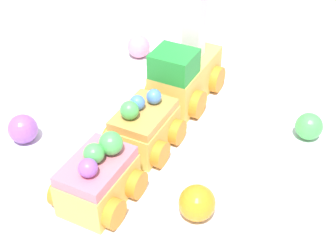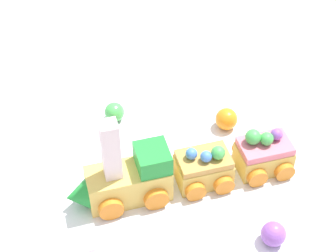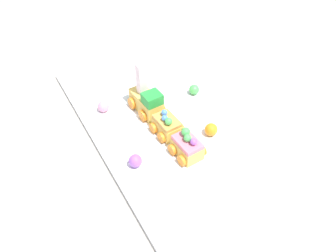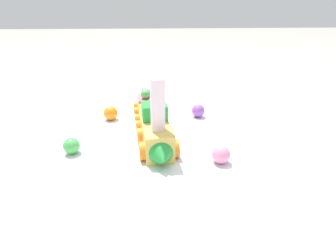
{
  "view_description": "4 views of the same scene",
  "coord_description": "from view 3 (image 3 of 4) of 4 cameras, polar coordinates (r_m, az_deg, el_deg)",
  "views": [
    {
      "loc": [
        -0.34,
        -0.19,
        0.32
      ],
      "look_at": [
        -0.01,
        -0.01,
        0.03
      ],
      "focal_mm": 50.0,
      "sensor_mm": 36.0,
      "label": 1
    },
    {
      "loc": [
        0.12,
        0.47,
        0.57
      ],
      "look_at": [
        0.01,
        -0.03,
        0.08
      ],
      "focal_mm": 60.0,
      "sensor_mm": 36.0,
      "label": 2
    },
    {
      "loc": [
        -0.52,
        0.29,
        0.58
      ],
      "look_at": [
        -0.04,
        0.01,
        0.04
      ],
      "focal_mm": 35.0,
      "sensor_mm": 36.0,
      "label": 3
    },
    {
      "loc": [
        0.48,
        -0.01,
        0.23
      ],
      "look_at": [
        0.04,
        0.04,
        0.05
      ],
      "focal_mm": 28.0,
      "sensor_mm": 36.0,
      "label": 4
    }
  ],
  "objects": [
    {
      "name": "gumball_pink",
      "position": [
        0.87,
        -11.19,
        3.36
      ],
      "size": [
        0.03,
        0.03,
        0.03
      ],
      "primitive_type": "sphere",
      "color": "pink",
      "rests_on": "display_board"
    },
    {
      "name": "ground_plane",
      "position": [
        0.83,
        -0.69,
        -0.15
      ],
      "size": [
        10.0,
        10.0,
        0.0
      ],
      "primitive_type": "plane",
      "color": "gray"
    },
    {
      "name": "gumball_purple",
      "position": [
        0.73,
        -5.71,
        -6.05
      ],
      "size": [
        0.03,
        0.03,
        0.03
      ],
      "primitive_type": "sphere",
      "color": "#9956C6",
      "rests_on": "display_board"
    },
    {
      "name": "cake_train_locomotive",
      "position": [
        0.85,
        -4.03,
        4.7
      ],
      "size": [
        0.13,
        0.07,
        0.13
      ],
      "rotation": [
        0.0,
        0.0,
        0.05
      ],
      "color": "#E0BC56",
      "rests_on": "display_board"
    },
    {
      "name": "gumball_orange",
      "position": [
        0.79,
        7.51,
        -0.62
      ],
      "size": [
        0.03,
        0.03,
        0.03
      ],
      "primitive_type": "sphere",
      "color": "orange",
      "rests_on": "display_board"
    },
    {
      "name": "cake_car_strawberry",
      "position": [
        0.74,
        3.37,
        -3.61
      ],
      "size": [
        0.07,
        0.07,
        0.07
      ],
      "rotation": [
        0.0,
        0.0,
        0.05
      ],
      "color": "#E0BC56",
      "rests_on": "display_board"
    },
    {
      "name": "display_board",
      "position": [
        0.83,
        -0.7,
        0.15
      ],
      "size": [
        0.69,
        0.35,
        0.01
      ],
      "primitive_type": "cube",
      "color": "white",
      "rests_on": "ground_plane"
    },
    {
      "name": "cake_car_caramel",
      "position": [
        0.79,
        -0.18,
        0.04
      ],
      "size": [
        0.07,
        0.07,
        0.06
      ],
      "rotation": [
        0.0,
        0.0,
        0.05
      ],
      "color": "#E0BC56",
      "rests_on": "display_board"
    },
    {
      "name": "gumball_green",
      "position": [
        0.91,
        4.56,
        6.34
      ],
      "size": [
        0.03,
        0.03,
        0.03
      ],
      "primitive_type": "sphere",
      "color": "#4CBC56",
      "rests_on": "display_board"
    }
  ]
}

